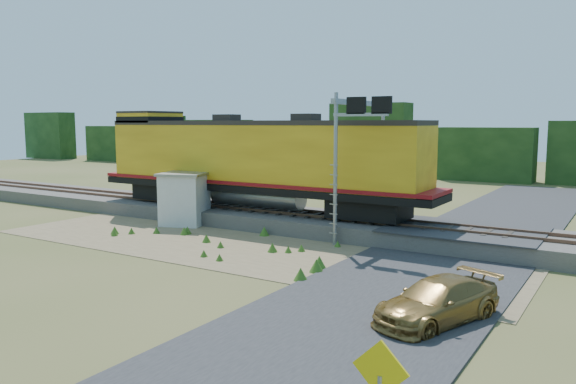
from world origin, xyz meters
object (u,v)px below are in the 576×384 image
Objects in this scene: shed at (185,198)px; car at (437,301)px; locomotive at (252,159)px; signal_gantry at (362,131)px.

shed is 0.73× the size of car.
shed is 18.79m from car.
signal_gantry reaches higher than locomotive.
car is at bearing -54.67° from signal_gantry.
locomotive reaches higher than shed.
shed is 10.95m from signal_gantry.
locomotive is at bearing 174.65° from signal_gantry.
signal_gantry is at bearing -5.35° from locomotive.
car is (14.07, -10.44, -3.06)m from locomotive.
car is at bearing -44.68° from shed.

